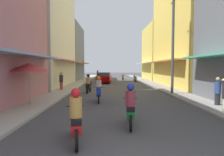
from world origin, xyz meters
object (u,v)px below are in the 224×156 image
object	(u,v)px
motorbike_orange	(123,77)
pedestrian_crossing	(218,92)
vendor_umbrella	(29,67)
motorbike_red	(76,118)
motorbike_green	(130,107)
motorbike_maroon	(98,75)
motorbike_black	(89,84)
parked_car	(104,78)
utility_pole	(173,44)
motorbike_blue	(99,90)
motorbike_silver	(135,78)
pedestrian_foreground	(61,80)

from	to	relation	value
motorbike_orange	pedestrian_crossing	size ratio (longest dim) A/B	1.11
pedestrian_crossing	vendor_umbrella	world-z (taller)	vendor_umbrella
motorbike_red	motorbike_green	world-z (taller)	same
motorbike_maroon	motorbike_black	bearing A→B (deg)	-89.09
motorbike_green	parked_car	bearing A→B (deg)	94.22
motorbike_red	motorbike_maroon	distance (m)	28.83
motorbike_orange	utility_pole	size ratio (longest dim) A/B	0.23
motorbike_maroon	motorbike_blue	bearing A→B (deg)	-86.52
motorbike_maroon	motorbike_silver	bearing A→B (deg)	-43.59
pedestrian_foreground	vendor_umbrella	xyz separation A→B (m)	(0.07, -7.38, 1.15)
parked_car	pedestrian_crossing	world-z (taller)	pedestrian_crossing
motorbike_green	motorbike_silver	bearing A→B (deg)	82.36
motorbike_red	parked_car	world-z (taller)	motorbike_red
motorbike_silver	vendor_umbrella	distance (m)	19.96
motorbike_silver	utility_pole	distance (m)	14.12
motorbike_black	utility_pole	size ratio (longest dim) A/B	0.24
motorbike_maroon	motorbike_orange	distance (m)	4.42
motorbike_silver	vendor_umbrella	bearing A→B (deg)	-113.65
pedestrian_crossing	parked_car	bearing A→B (deg)	111.76
pedestrian_crossing	motorbike_green	bearing A→B (deg)	-145.62
motorbike_red	pedestrian_foreground	size ratio (longest dim) A/B	1.02
pedestrian_crossing	utility_pole	size ratio (longest dim) A/B	0.21
motorbike_orange	utility_pole	distance (m)	18.37
motorbike_blue	vendor_umbrella	bearing A→B (deg)	-156.08
motorbike_maroon	pedestrian_crossing	bearing A→B (deg)	-71.83
pedestrian_crossing	pedestrian_foreground	bearing A→B (deg)	143.45
motorbike_red	parked_car	xyz separation A→B (m)	(0.25, 21.29, 0.04)
motorbike_silver	pedestrian_crossing	world-z (taller)	pedestrian_crossing
parked_car	utility_pole	world-z (taller)	utility_pole
pedestrian_crossing	motorbike_black	bearing A→B (deg)	141.37
motorbike_maroon	motorbike_green	xyz separation A→B (m)	(2.77, -27.24, 0.00)
parked_car	motorbike_green	bearing A→B (deg)	-85.78
motorbike_maroon	motorbike_orange	bearing A→B (deg)	-15.97
motorbike_maroon	pedestrian_foreground	distance (m)	16.43
motorbike_maroon	parked_car	bearing A→B (deg)	-80.11
motorbike_maroon	parked_car	xyz separation A→B (m)	(1.31, -7.52, 0.04)
motorbike_green	parked_car	world-z (taller)	motorbike_green
utility_pole	pedestrian_foreground	bearing A→B (deg)	162.93
motorbike_green	utility_pole	distance (m)	9.67
motorbike_orange	motorbike_black	size ratio (longest dim) A/B	0.99
motorbike_blue	parked_car	distance (m)	14.52
motorbike_red	vendor_umbrella	world-z (taller)	vendor_umbrella
motorbike_green	motorbike_blue	bearing A→B (deg)	105.35
pedestrian_foreground	pedestrian_crossing	bearing A→B (deg)	-36.55
motorbike_orange	vendor_umbrella	world-z (taller)	vendor_umbrella
vendor_umbrella	utility_pole	world-z (taller)	utility_pole
motorbike_black	motorbike_blue	bearing A→B (deg)	-76.08
motorbike_orange	pedestrian_crossing	distance (m)	22.86
motorbike_blue	motorbike_orange	size ratio (longest dim) A/B	1.01
motorbike_blue	vendor_umbrella	size ratio (longest dim) A/B	0.77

